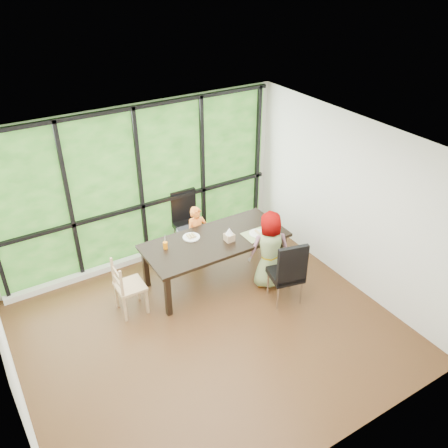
% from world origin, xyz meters
% --- Properties ---
extents(ground, '(5.00, 5.00, 0.00)m').
position_xyz_m(ground, '(0.00, 0.00, 0.00)').
color(ground, black).
rests_on(ground, ground).
extents(back_wall, '(5.00, 0.00, 5.00)m').
position_xyz_m(back_wall, '(0.00, 2.25, 1.35)').
color(back_wall, silver).
rests_on(back_wall, ground).
extents(foliage_backdrop, '(4.80, 0.02, 2.65)m').
position_xyz_m(foliage_backdrop, '(0.00, 2.23, 1.35)').
color(foliage_backdrop, '#1F4A16').
rests_on(foliage_backdrop, back_wall).
extents(window_mullions, '(4.80, 0.06, 2.65)m').
position_xyz_m(window_mullions, '(0.00, 2.19, 1.35)').
color(window_mullions, black).
rests_on(window_mullions, back_wall).
extents(window_sill, '(4.80, 0.12, 0.10)m').
position_xyz_m(window_sill, '(0.00, 2.15, 0.05)').
color(window_sill, silver).
rests_on(window_sill, ground).
extents(dining_table, '(2.30, 1.07, 0.75)m').
position_xyz_m(dining_table, '(0.70, 1.02, 0.38)').
color(dining_table, black).
rests_on(dining_table, ground).
extents(chair_window_leather, '(0.51, 0.51, 1.08)m').
position_xyz_m(chair_window_leather, '(0.73, 2.02, 0.54)').
color(chair_window_leather, black).
rests_on(chair_window_leather, ground).
extents(chair_interior_leather, '(0.56, 0.56, 1.08)m').
position_xyz_m(chair_interior_leather, '(1.33, 0.01, 0.54)').
color(chair_interior_leather, black).
rests_on(chair_interior_leather, ground).
extents(chair_end_beech, '(0.41, 0.43, 0.90)m').
position_xyz_m(chair_end_beech, '(-0.76, 0.99, 0.45)').
color(chair_end_beech, '#A77E5C').
rests_on(chair_end_beech, ground).
extents(child_toddler, '(0.39, 0.27, 1.03)m').
position_xyz_m(child_toddler, '(0.70, 1.62, 0.51)').
color(child_toddler, orange).
rests_on(child_toddler, ground).
extents(child_older, '(0.74, 0.62, 1.30)m').
position_xyz_m(child_older, '(1.38, 0.46, 0.65)').
color(child_older, gray).
rests_on(child_older, ground).
extents(placemat, '(0.47, 0.34, 0.01)m').
position_xyz_m(placemat, '(1.35, 0.78, 0.75)').
color(placemat, tan).
rests_on(placemat, dining_table).
extents(plate_far, '(0.27, 0.27, 0.02)m').
position_xyz_m(plate_far, '(0.41, 1.26, 0.76)').
color(plate_far, white).
rests_on(plate_far, dining_table).
extents(plate_near, '(0.27, 0.27, 0.02)m').
position_xyz_m(plate_near, '(1.36, 0.81, 0.76)').
color(plate_near, white).
rests_on(plate_near, dining_table).
extents(orange_cup, '(0.07, 0.07, 0.11)m').
position_xyz_m(orange_cup, '(-0.07, 1.20, 0.81)').
color(orange_cup, orange).
rests_on(orange_cup, dining_table).
extents(green_cup, '(0.07, 0.07, 0.11)m').
position_xyz_m(green_cup, '(1.67, 0.76, 0.80)').
color(green_cup, '#44C01E').
rests_on(green_cup, dining_table).
extents(white_mug, '(0.07, 0.07, 0.07)m').
position_xyz_m(white_mug, '(1.78, 1.10, 0.79)').
color(white_mug, white).
rests_on(white_mug, dining_table).
extents(tissue_box, '(0.14, 0.14, 0.12)m').
position_xyz_m(tissue_box, '(0.87, 0.88, 0.81)').
color(tissue_box, tan).
rests_on(tissue_box, dining_table).
extents(crepe_rolls_far, '(0.15, 0.12, 0.04)m').
position_xyz_m(crepe_rolls_far, '(0.41, 1.26, 0.79)').
color(crepe_rolls_far, tan).
rests_on(crepe_rolls_far, plate_far).
extents(crepe_rolls_near, '(0.05, 0.12, 0.04)m').
position_xyz_m(crepe_rolls_near, '(1.36, 0.81, 0.78)').
color(crepe_rolls_near, tan).
rests_on(crepe_rolls_near, plate_near).
extents(straw_white, '(0.01, 0.04, 0.20)m').
position_xyz_m(straw_white, '(-0.07, 1.20, 0.90)').
color(straw_white, white).
rests_on(straw_white, orange_cup).
extents(straw_pink, '(0.01, 0.04, 0.20)m').
position_xyz_m(straw_pink, '(1.67, 0.76, 0.90)').
color(straw_pink, pink).
rests_on(straw_pink, green_cup).
extents(tissue, '(0.12, 0.12, 0.11)m').
position_xyz_m(tissue, '(0.87, 0.88, 0.92)').
color(tissue, white).
rests_on(tissue, tissue_box).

